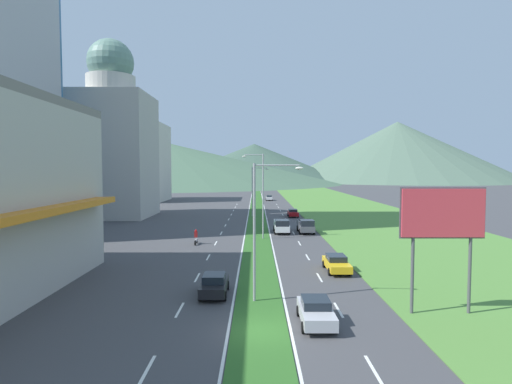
{
  "coord_description": "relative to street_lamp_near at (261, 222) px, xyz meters",
  "views": [
    {
      "loc": [
        -0.2,
        -22.23,
        9.04
      ],
      "look_at": [
        -0.4,
        35.38,
        5.8
      ],
      "focal_mm": 28.77,
      "sensor_mm": 36.0,
      "label": 1
    }
  ],
  "objects": [
    {
      "name": "domed_building",
      "position": [
        -27.46,
        50.28,
        8.6
      ],
      "size": [
        14.34,
        14.34,
        33.22
      ],
      "color": "#B7B2A8",
      "rests_on": "ground_plane"
    },
    {
      "name": "lane_dash_right_6",
      "position": [
        5.03,
        21.96,
        -5.46
      ],
      "size": [
        0.16,
        2.8,
        0.01
      ],
      "primitive_type": "cube",
      "color": "silver",
      "rests_on": "ground_plane"
    },
    {
      "name": "lane_dash_right_12",
      "position": [
        5.03,
        69.15,
        -5.46
      ],
      "size": [
        0.16,
        2.8,
        0.01
      ],
      "primitive_type": "cube",
      "color": "silver",
      "rests_on": "ground_plane"
    },
    {
      "name": "car_3",
      "position": [
        6.86,
        8.33,
        -4.73
      ],
      "size": [
        1.97,
        4.68,
        1.42
      ],
      "rotation": [
        0.0,
        0.0,
        -1.57
      ],
      "color": "yellow",
      "rests_on": "ground_plane"
    },
    {
      "name": "ground_plane",
      "position": [
        -0.07,
        -5.23,
        -5.46
      ],
      "size": [
        600.0,
        600.0,
        0.0
      ],
      "primitive_type": "plane",
      "color": "#424244"
    },
    {
      "name": "lane_dash_right_5",
      "position": [
        5.03,
        14.09,
        -5.46
      ],
      "size": [
        0.16,
        2.8,
        0.01
      ],
      "primitive_type": "cube",
      "color": "silver",
      "rests_on": "ground_plane"
    },
    {
      "name": "midrise_colored",
      "position": [
        -34.53,
        88.41,
        5.35
      ],
      "size": [
        17.12,
        17.12,
        21.63
      ],
      "primitive_type": "cube",
      "color": "beige",
      "rests_on": "ground_plane"
    },
    {
      "name": "lane_dash_left_3",
      "position": [
        -5.17,
        -1.64,
        -5.46
      ],
      "size": [
        0.16,
        2.8,
        0.01
      ],
      "primitive_type": "cube",
      "color": "silver",
      "rests_on": "ground_plane"
    },
    {
      "name": "lane_dash_right_7",
      "position": [
        5.03,
        29.82,
        -5.46
      ],
      "size": [
        0.16,
        2.8,
        0.01
      ],
      "primitive_type": "cube",
      "color": "silver",
      "rests_on": "ground_plane"
    },
    {
      "name": "lane_dash_left_7",
      "position": [
        -5.17,
        29.82,
        -5.46
      ],
      "size": [
        0.16,
        2.8,
        0.01
      ],
      "primitive_type": "cube",
      "color": "silver",
      "rests_on": "ground_plane"
    },
    {
      "name": "pickup_truck_0",
      "position": [
        6.79,
        30.0,
        -4.48
      ],
      "size": [
        2.18,
        5.4,
        2.0
      ],
      "rotation": [
        0.0,
        0.0,
        -1.57
      ],
      "color": "#515459",
      "rests_on": "ground_plane"
    },
    {
      "name": "lane_dash_left_9",
      "position": [
        -5.17,
        45.55,
        -5.46
      ],
      "size": [
        0.16,
        2.8,
        0.01
      ],
      "primitive_type": "cube",
      "color": "silver",
      "rests_on": "ground_plane"
    },
    {
      "name": "lane_dash_right_4",
      "position": [
        5.03,
        6.23,
        -5.46
      ],
      "size": [
        0.16,
        2.8,
        0.01
      ],
      "primitive_type": "cube",
      "color": "silver",
      "rests_on": "ground_plane"
    },
    {
      "name": "lane_dash_left_13",
      "position": [
        -5.17,
        77.01,
        -5.46
      ],
      "size": [
        0.16,
        2.8,
        0.01
      ],
      "primitive_type": "cube",
      "color": "silver",
      "rests_on": "ground_plane"
    },
    {
      "name": "car_0",
      "position": [
        -3.26,
        1.48,
        -4.68
      ],
      "size": [
        1.93,
        4.3,
        1.55
      ],
      "rotation": [
        0.0,
        0.0,
        1.57
      ],
      "color": "black",
      "rests_on": "ground_plane"
    },
    {
      "name": "car_4",
      "position": [
        3.23,
        -4.01,
        -4.71
      ],
      "size": [
        1.97,
        4.26,
        1.48
      ],
      "rotation": [
        0.0,
        0.0,
        -1.57
      ],
      "color": "#B2B2B7",
      "rests_on": "ground_plane"
    },
    {
      "name": "lane_dash_left_12",
      "position": [
        -5.17,
        69.15,
        -5.46
      ],
      "size": [
        0.16,
        2.8,
        0.01
      ],
      "primitive_type": "cube",
      "color": "silver",
      "rests_on": "ground_plane"
    },
    {
      "name": "lane_dash_left_5",
      "position": [
        -5.17,
        14.09,
        -5.46
      ],
      "size": [
        0.16,
        2.8,
        0.01
      ],
      "primitive_type": "cube",
      "color": "silver",
      "rests_on": "ground_plane"
    },
    {
      "name": "lane_dash_right_8",
      "position": [
        5.03,
        37.69,
        -5.46
      ],
      "size": [
        0.16,
        2.8,
        0.01
      ],
      "primitive_type": "cube",
      "color": "silver",
      "rests_on": "ground_plane"
    },
    {
      "name": "lane_dash_right_11",
      "position": [
        5.03,
        61.28,
        -5.46
      ],
      "size": [
        0.16,
        2.8,
        0.01
      ],
      "primitive_type": "cube",
      "color": "silver",
      "rests_on": "ground_plane"
    },
    {
      "name": "lane_dash_left_10",
      "position": [
        -5.17,
        53.42,
        -5.46
      ],
      "size": [
        0.16,
        2.8,
        0.01
      ],
      "primitive_type": "cube",
      "color": "silver",
      "rests_on": "ground_plane"
    },
    {
      "name": "car_5",
      "position": [
        3.51,
        90.07,
        -4.7
      ],
      "size": [
        1.92,
        4.11,
        1.49
      ],
      "rotation": [
        0.0,
        0.0,
        -1.57
      ],
      "color": "silver",
      "rests_on": "ground_plane"
    },
    {
      "name": "lane_dash_right_3",
      "position": [
        5.03,
        -1.64,
        -5.46
      ],
      "size": [
        0.16,
        2.8,
        0.01
      ],
      "primitive_type": "cube",
      "color": "silver",
      "rests_on": "ground_plane"
    },
    {
      "name": "car_2",
      "position": [
        6.72,
        49.59,
        -4.72
      ],
      "size": [
        1.94,
        4.43,
        1.45
      ],
      "rotation": [
        0.0,
        0.0,
        -1.57
      ],
      "color": "maroon",
      "rests_on": "ground_plane"
    },
    {
      "name": "lane_dash_left_4",
      "position": [
        -5.17,
        6.23,
        -5.46
      ],
      "size": [
        0.16,
        2.8,
        0.01
      ],
      "primitive_type": "cube",
      "color": "silver",
      "rests_on": "ground_plane"
    },
    {
      "name": "lane_dash_left_8",
      "position": [
        -5.17,
        37.69,
        -5.46
      ],
      "size": [
        0.16,
        2.8,
        0.01
      ],
      "primitive_type": "cube",
      "color": "silver",
      "rests_on": "ground_plane"
    },
    {
      "name": "lane_dash_left_2",
      "position": [
        -5.17,
        -9.5,
        -5.46
      ],
      "size": [
        0.16,
        2.8,
        0.01
      ],
      "primitive_type": "cube",
      "color": "silver",
      "rests_on": "ground_plane"
    },
    {
      "name": "hill_far_center",
      "position": [
        -1.58,
        270.59,
        8.15
      ],
      "size": [
        136.53,
        136.53,
        27.22
      ],
      "primitive_type": "cone",
      "color": "#3D5647",
      "rests_on": "ground_plane"
    },
    {
      "name": "billboard_roadside",
      "position": [
        11.22,
        -2.42,
        0.51
      ],
      "size": [
        5.28,
        0.28,
        7.92
      ],
      "color": "#4C4C51",
      "rests_on": "ground_plane"
    },
    {
      "name": "street_lamp_mid",
      "position": [
        0.39,
        25.13,
        0.74
      ],
      "size": [
        2.8,
        0.3,
        10.99
      ],
      "color": "#99999E",
      "rests_on": "ground_plane"
    },
    {
      "name": "motorcycle_rider",
      "position": [
        -7.48,
        21.32,
        -4.72
      ],
      "size": [
        0.36,
        2.0,
        1.8
      ],
      "rotation": [
        0.0,
        0.0,
        1.57
      ],
      "color": "black",
      "rests_on": "ground_plane"
    },
    {
      "name": "edge_line_median_left",
      "position": [
        -1.82,
        54.77,
        -5.46
      ],
      "size": [
        0.16,
        240.0,
        0.01
      ],
      "primitive_type": "cube",
      "color": "silver",
      "rests_on": "ground_plane"
    },
    {
      "name": "edge_line_median_right",
      "position": [
        1.68,
        54.77,
        -5.46
      ],
      "size": [
        0.16,
        240.0,
        0.01
      ],
      "primitive_type": "cube",
      "color": "silver",
      "rests_on": "ground_plane"
    },
    {
      "name": "street_lamp_far",
      "position": [
        -0.63,
        50.22,
        -0.04
      ],
      "size": [
        3.17,
        0.43,
        9.39
      ],
      "color": "#99999E",
      "rests_on": "ground_plane"
    },
    {
      "name": "grass_verge_right",
      "position": [
        20.53,
        54.77,
        -5.43
      ],
      "size": [
        24.0,
        240.0,
        0.06
      ],
      "primitive_type": "cube",
      "color": "#518438",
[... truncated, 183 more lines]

